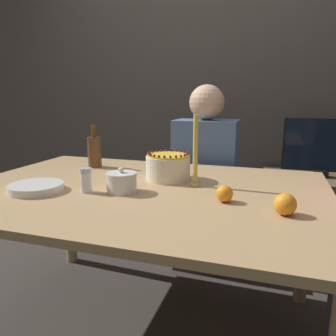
# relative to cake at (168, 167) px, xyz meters

# --- Properties ---
(ground_plane) EXTENTS (12.00, 12.00, 0.00)m
(ground_plane) POSITION_rel_cake_xyz_m (-0.08, -0.17, -0.79)
(ground_plane) COLOR #3D3833
(wall_behind) EXTENTS (8.00, 0.05, 2.60)m
(wall_behind) POSITION_rel_cake_xyz_m (-0.08, 1.23, 0.51)
(wall_behind) COLOR #4C4742
(wall_behind) RESTS_ON ground_plane
(dining_table) EXTENTS (1.61, 1.14, 0.73)m
(dining_table) POSITION_rel_cake_xyz_m (-0.08, -0.17, -0.15)
(dining_table) COLOR tan
(dining_table) RESTS_ON ground_plane
(cake) EXTENTS (0.21, 0.21, 0.14)m
(cake) POSITION_rel_cake_xyz_m (0.00, 0.00, 0.00)
(cake) COLOR #EFE5CC
(cake) RESTS_ON dining_table
(sugar_bowl) EXTENTS (0.13, 0.13, 0.11)m
(sugar_bowl) POSITION_rel_cake_xyz_m (-0.12, -0.26, -0.02)
(sugar_bowl) COLOR silver
(sugar_bowl) RESTS_ON dining_table
(sugar_shaker) EXTENTS (0.05, 0.05, 0.10)m
(sugar_shaker) POSITION_rel_cake_xyz_m (-0.26, -0.31, -0.01)
(sugar_shaker) COLOR white
(sugar_shaker) RESTS_ON dining_table
(plate_stack) EXTENTS (0.23, 0.23, 0.03)m
(plate_stack) POSITION_rel_cake_xyz_m (-0.47, -0.36, -0.05)
(plate_stack) COLOR silver
(plate_stack) RESTS_ON dining_table
(candle) EXTENTS (0.05, 0.05, 0.32)m
(candle) POSITION_rel_cake_xyz_m (0.15, -0.07, 0.07)
(candle) COLOR tan
(candle) RESTS_ON dining_table
(bottle) EXTENTS (0.08, 0.08, 0.24)m
(bottle) POSITION_rel_cake_xyz_m (-0.49, 0.15, 0.03)
(bottle) COLOR brown
(bottle) RESTS_ON dining_table
(orange_fruit_0) EXTENTS (0.06, 0.06, 0.06)m
(orange_fruit_0) POSITION_rel_cake_xyz_m (0.31, -0.26, -0.03)
(orange_fruit_0) COLOR orange
(orange_fruit_0) RESTS_ON dining_table
(orange_fruit_1) EXTENTS (0.08, 0.08, 0.08)m
(orange_fruit_1) POSITION_rel_cake_xyz_m (0.52, -0.34, -0.02)
(orange_fruit_1) COLOR orange
(orange_fruit_1) RESTS_ON dining_table
(person_man_blue_shirt) EXTENTS (0.40, 0.34, 1.20)m
(person_man_blue_shirt) POSITION_rel_cake_xyz_m (0.06, 0.60, -0.27)
(person_man_blue_shirt) COLOR #473D33
(person_man_blue_shirt) RESTS_ON ground_plane
(side_cabinet) EXTENTS (0.77, 0.50, 0.59)m
(side_cabinet) POSITION_rel_cake_xyz_m (0.79, 0.94, -0.50)
(side_cabinet) COLOR brown
(side_cabinet) RESTS_ON ground_plane
(tv_monitor) EXTENTS (0.52, 0.10, 0.40)m
(tv_monitor) POSITION_rel_cake_xyz_m (0.79, 0.94, -0.00)
(tv_monitor) COLOR black
(tv_monitor) RESTS_ON side_cabinet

